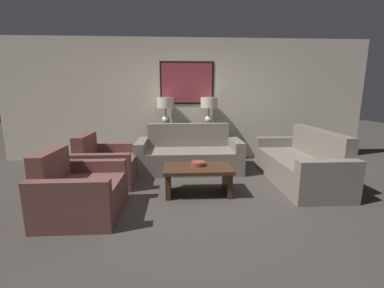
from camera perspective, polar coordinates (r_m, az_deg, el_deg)
name	(u,v)px	position (r m, az deg, el deg)	size (l,w,h in m)	color
ground_plane	(194,203)	(3.65, 0.42, -12.93)	(20.00, 20.00, 0.00)	#3D3833
back_wall	(187,100)	(5.83, -1.13, 9.74)	(8.08, 0.12, 2.65)	beige
console_table	(188,143)	(5.66, -1.00, 0.22)	(1.45, 0.39, 0.81)	black
table_lamp_left	(166,106)	(5.56, -5.88, 8.49)	(0.36, 0.36, 0.59)	silver
table_lamp_right	(209,105)	(5.59, 3.80, 8.55)	(0.36, 0.36, 0.59)	silver
couch_by_back_wall	(189,155)	(5.00, -0.68, -2.55)	(1.98, 0.87, 0.89)	slate
couch_by_side	(300,165)	(4.75, 22.91, -4.24)	(0.87, 1.98, 0.89)	slate
coffee_table	(198,174)	(3.84, 1.33, -6.79)	(1.01, 0.59, 0.42)	#3D2616
decorative_bowl	(198,164)	(3.86, 1.39, -4.38)	(0.22, 0.22, 0.06)	#93382D
armchair_near_back_wall	(106,166)	(4.57, -18.54, -4.66)	(0.90, 0.97, 0.83)	brown
armchair_near_camera	(80,193)	(3.50, -23.61, -9.96)	(0.90, 0.97, 0.83)	brown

